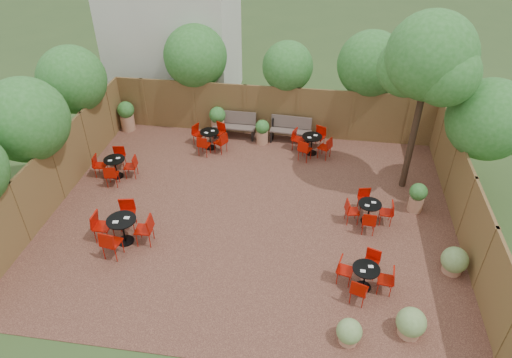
# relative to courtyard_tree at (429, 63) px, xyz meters

# --- Properties ---
(ground) EXTENTS (80.00, 80.00, 0.00)m
(ground) POSITION_rel_courtyard_tree_xyz_m (-4.67, -2.21, -4.22)
(ground) COLOR #354F23
(ground) RESTS_ON ground
(courtyard_paving) EXTENTS (12.00, 10.00, 0.02)m
(courtyard_paving) POSITION_rel_courtyard_tree_xyz_m (-4.67, -2.21, -4.21)
(courtyard_paving) COLOR #3D2118
(courtyard_paving) RESTS_ON ground
(fence_back) EXTENTS (12.00, 0.08, 2.00)m
(fence_back) POSITION_rel_courtyard_tree_xyz_m (-4.67, 2.79, -3.22)
(fence_back) COLOR #53391F
(fence_back) RESTS_ON ground
(fence_left) EXTENTS (0.08, 10.00, 2.00)m
(fence_left) POSITION_rel_courtyard_tree_xyz_m (-10.67, -2.21, -3.22)
(fence_left) COLOR #53391F
(fence_left) RESTS_ON ground
(fence_right) EXTENTS (0.08, 10.00, 2.00)m
(fence_right) POSITION_rel_courtyard_tree_xyz_m (1.33, -2.21, -3.22)
(fence_right) COLOR #53391F
(fence_right) RESTS_ON ground
(neighbour_building) EXTENTS (5.00, 4.00, 8.00)m
(neighbour_building) POSITION_rel_courtyard_tree_xyz_m (-9.17, 5.79, -0.22)
(neighbour_building) COLOR beige
(neighbour_building) RESTS_ON ground
(overhang_foliage) EXTENTS (15.54, 10.57, 2.45)m
(overhang_foliage) POSITION_rel_courtyard_tree_xyz_m (-6.29, 0.63, -1.52)
(overhang_foliage) COLOR #296922
(overhang_foliage) RESTS_ON ground
(courtyard_tree) EXTENTS (2.68, 2.58, 5.63)m
(courtyard_tree) POSITION_rel_courtyard_tree_xyz_m (0.00, 0.00, 0.00)
(courtyard_tree) COLOR black
(courtyard_tree) RESTS_ON courtyard_paving
(park_bench_left) EXTENTS (1.60, 0.55, 0.98)m
(park_bench_left) POSITION_rel_courtyard_tree_xyz_m (-6.02, 2.42, -3.69)
(park_bench_left) COLOR brown
(park_bench_left) RESTS_ON courtyard_paving
(park_bench_right) EXTENTS (1.56, 0.60, 0.94)m
(park_bench_right) POSITION_rel_courtyard_tree_xyz_m (-3.88, 2.41, -3.71)
(park_bench_right) COLOR brown
(park_bench_right) RESTS_ON courtyard_paving
(bistro_tables) EXTENTS (9.65, 7.66, 0.92)m
(bistro_tables) POSITION_rel_courtyard_tree_xyz_m (-5.33, -1.53, -3.79)
(bistro_tables) COLOR black
(bistro_tables) RESTS_ON courtyard_paving
(planters) EXTENTS (11.10, 4.32, 1.18)m
(planters) POSITION_rel_courtyard_tree_xyz_m (-6.34, 1.68, -3.61)
(planters) COLOR #AA7455
(planters) RESTS_ON courtyard_paving
(low_shrubs) EXTENTS (3.33, 3.17, 0.74)m
(low_shrubs) POSITION_rel_courtyard_tree_xyz_m (-0.27, -5.11, -3.86)
(low_shrubs) COLOR #AA7455
(low_shrubs) RESTS_ON courtyard_paving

